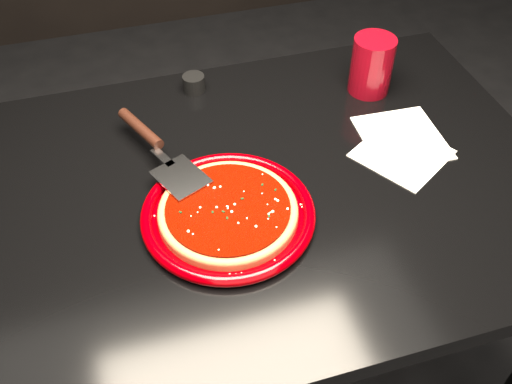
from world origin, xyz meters
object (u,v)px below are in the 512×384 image
(plate, at_px, (228,214))
(ramekin, at_px, (194,83))
(table, at_px, (248,298))
(pizza_server, at_px, (160,149))
(cup, at_px, (372,65))

(plate, relative_size, ramekin, 6.30)
(plate, bearing_deg, table, 53.20)
(table, distance_m, plate, 0.40)
(table, bearing_deg, pizza_server, 143.77)
(table, height_order, plate, plate)
(pizza_server, height_order, ramekin, pizza_server)
(table, bearing_deg, cup, 32.16)
(cup, bearing_deg, plate, -144.20)
(cup, bearing_deg, ramekin, 164.02)
(plate, xyz_separation_m, cup, (0.40, 0.29, 0.05))
(table, distance_m, cup, 0.60)
(cup, xyz_separation_m, ramekin, (-0.37, 0.11, -0.04))
(cup, relative_size, ramekin, 2.60)
(plate, bearing_deg, pizza_server, 117.12)
(table, xyz_separation_m, ramekin, (-0.03, 0.32, 0.39))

